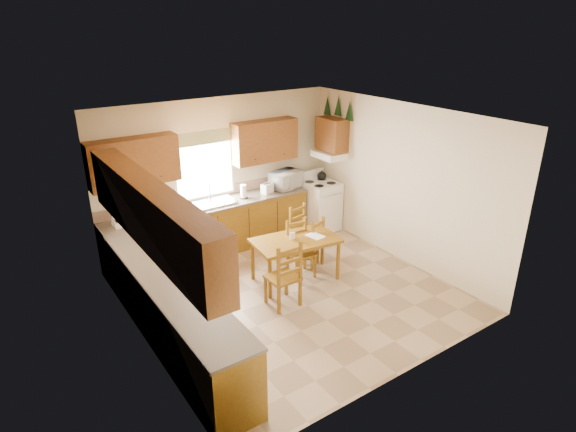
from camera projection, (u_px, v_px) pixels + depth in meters
floor at (291, 293)px, 7.43m from camera, size 4.50×4.50×0.00m
ceiling at (291, 118)px, 6.39m from camera, size 4.50×4.50×0.00m
wall_left at (137, 252)px, 5.73m from camera, size 4.50×4.50×0.00m
wall_right at (401, 184)px, 8.09m from camera, size 4.50×4.50×0.00m
wall_back at (220, 173)px, 8.62m from camera, size 4.50×4.50×0.00m
wall_front at (410, 276)px, 5.20m from camera, size 4.50×4.50×0.00m
lower_cab_back at (211, 230)px, 8.55m from camera, size 3.75×0.60×0.88m
lower_cab_left at (172, 314)px, 6.12m from camera, size 0.60×3.60×0.88m
counter_back at (210, 206)px, 8.37m from camera, size 3.75×0.63×0.04m
counter_left at (169, 283)px, 5.95m from camera, size 0.63×3.60×0.04m
backsplash at (202, 195)px, 8.55m from camera, size 3.75×0.01×0.18m
upper_cab_back_left at (134, 162)px, 7.49m from camera, size 1.41×0.33×0.75m
upper_cab_back_right at (265, 141)px, 8.76m from camera, size 1.25×0.33×0.75m
upper_cab_left at (150, 214)px, 5.51m from camera, size 0.33×3.60×0.75m
upper_cab_stove at (332, 135)px, 9.05m from camera, size 0.33×0.62×0.62m
range_hood at (329, 155)px, 9.16m from camera, size 0.44×0.62×0.12m
window_frame at (204, 166)px, 8.37m from camera, size 1.13×0.02×1.18m
window_pane at (204, 166)px, 8.36m from camera, size 1.05×0.01×1.10m
window_valance at (203, 138)px, 8.15m from camera, size 1.19×0.01×0.24m
sink_basin at (213, 203)px, 8.39m from camera, size 0.75×0.45×0.04m
pine_decal_a at (350, 111)px, 8.69m from camera, size 0.22×0.22×0.36m
pine_decal_b at (338, 106)px, 8.92m from camera, size 0.22×0.22×0.36m
pine_decal_c at (327, 106)px, 9.17m from camera, size 0.22×0.22×0.36m
stove at (320, 206)px, 9.53m from camera, size 0.68×0.70×0.95m
coffeemaker at (119, 217)px, 7.47m from camera, size 0.25×0.27×0.30m
paper_towel at (243, 192)px, 8.63m from camera, size 0.13×0.13×0.25m
toaster at (267, 188)px, 8.90m from camera, size 0.25×0.20×0.18m
microwave at (286, 180)px, 9.14m from camera, size 0.62×0.51×0.33m
dining_table at (295, 259)px, 7.69m from camera, size 1.41×0.91×0.71m
chair_near_left at (283, 273)px, 6.95m from camera, size 0.44×0.41×1.03m
chair_near_right at (310, 242)px, 8.10m from camera, size 0.46×0.45×0.88m
chair_far_left at (301, 250)px, 7.76m from camera, size 0.43×0.42×0.94m
chair_far_right at (304, 234)px, 8.31m from camera, size 0.47×0.46×0.96m
table_paper at (315, 236)px, 7.67m from camera, size 0.24×0.30×0.00m
table_card at (292, 236)px, 7.54m from camera, size 0.09×0.04×0.11m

